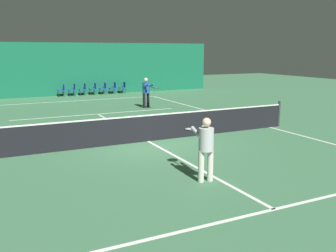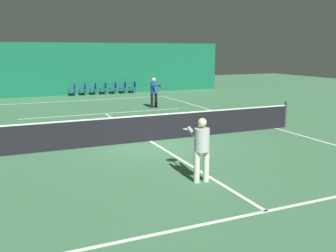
% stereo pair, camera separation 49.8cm
% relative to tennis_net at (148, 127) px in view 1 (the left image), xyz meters
% --- Properties ---
extents(ground_plane, '(60.00, 60.00, 0.00)m').
position_rel_tennis_net_xyz_m(ground_plane, '(0.00, 0.00, -0.51)').
color(ground_plane, '#3D704C').
extents(backdrop_curtain, '(23.00, 0.12, 3.67)m').
position_rel_tennis_net_xyz_m(backdrop_curtain, '(0.00, 15.10, 1.33)').
color(backdrop_curtain, '#146042').
rests_on(backdrop_curtain, ground).
extents(court_line_baseline_far, '(11.00, 0.10, 0.00)m').
position_rel_tennis_net_xyz_m(court_line_baseline_far, '(0.00, 11.90, -0.51)').
color(court_line_baseline_far, white).
rests_on(court_line_baseline_far, ground).
extents(court_line_service_far, '(8.25, 0.10, 0.00)m').
position_rel_tennis_net_xyz_m(court_line_service_far, '(0.00, 6.40, -0.51)').
color(court_line_service_far, white).
rests_on(court_line_service_far, ground).
extents(court_line_service_near, '(8.25, 0.10, 0.00)m').
position_rel_tennis_net_xyz_m(court_line_service_near, '(0.00, -6.40, -0.51)').
color(court_line_service_near, white).
rests_on(court_line_service_near, ground).
extents(court_line_sideline_right, '(0.10, 23.80, 0.00)m').
position_rel_tennis_net_xyz_m(court_line_sideline_right, '(5.50, 0.00, -0.51)').
color(court_line_sideline_right, white).
rests_on(court_line_sideline_right, ground).
extents(court_line_centre, '(0.10, 12.80, 0.00)m').
position_rel_tennis_net_xyz_m(court_line_centre, '(0.00, 0.00, -0.51)').
color(court_line_centre, white).
rests_on(court_line_centre, ground).
extents(tennis_net, '(12.00, 0.10, 1.07)m').
position_rel_tennis_net_xyz_m(tennis_net, '(0.00, 0.00, 0.00)').
color(tennis_net, black).
rests_on(tennis_net, ground).
extents(player_near, '(0.49, 1.34, 1.57)m').
position_rel_tennis_net_xyz_m(player_near, '(-0.35, -4.33, 0.41)').
color(player_near, beige).
rests_on(player_near, ground).
extents(player_far, '(0.60, 1.39, 1.66)m').
position_rel_tennis_net_xyz_m(player_far, '(3.03, 7.24, 0.46)').
color(player_far, black).
rests_on(player_far, ground).
extents(courtside_chair_0, '(0.44, 0.44, 0.84)m').
position_rel_tennis_net_xyz_m(courtside_chair_0, '(-0.17, 14.55, -0.03)').
color(courtside_chair_0, '#2D2D2D').
rests_on(courtside_chair_0, ground).
extents(courtside_chair_1, '(0.44, 0.44, 0.84)m').
position_rel_tennis_net_xyz_m(courtside_chair_1, '(0.56, 14.55, -0.03)').
color(courtside_chair_1, '#2D2D2D').
rests_on(courtside_chair_1, ground).
extents(courtside_chair_2, '(0.44, 0.44, 0.84)m').
position_rel_tennis_net_xyz_m(courtside_chair_2, '(1.30, 14.55, -0.03)').
color(courtside_chair_2, '#2D2D2D').
rests_on(courtside_chair_2, ground).
extents(courtside_chair_3, '(0.44, 0.44, 0.84)m').
position_rel_tennis_net_xyz_m(courtside_chair_3, '(2.04, 14.55, -0.03)').
color(courtside_chair_3, '#2D2D2D').
rests_on(courtside_chair_3, ground).
extents(courtside_chair_4, '(0.44, 0.44, 0.84)m').
position_rel_tennis_net_xyz_m(courtside_chair_4, '(2.77, 14.55, -0.03)').
color(courtside_chair_4, '#2D2D2D').
rests_on(courtside_chair_4, ground).
extents(courtside_chair_5, '(0.44, 0.44, 0.84)m').
position_rel_tennis_net_xyz_m(courtside_chair_5, '(3.51, 14.55, -0.03)').
color(courtside_chair_5, '#2D2D2D').
rests_on(courtside_chair_5, ground).
extents(courtside_chair_6, '(0.44, 0.44, 0.84)m').
position_rel_tennis_net_xyz_m(courtside_chair_6, '(4.25, 14.55, -0.03)').
color(courtside_chair_6, '#2D2D2D').
rests_on(courtside_chair_6, ground).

